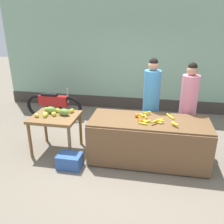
# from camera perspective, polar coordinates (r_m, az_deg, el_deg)

# --- Properties ---
(ground_plane) EXTENTS (24.00, 24.00, 0.00)m
(ground_plane) POSITION_cam_1_polar(r_m,az_deg,el_deg) (4.83, 2.74, -10.70)
(ground_plane) COLOR #756B5B
(market_wall_back) EXTENTS (8.14, 0.23, 3.47)m
(market_wall_back) POSITION_cam_1_polar(r_m,az_deg,el_deg) (6.99, 6.35, 14.18)
(market_wall_back) COLOR #8CB299
(market_wall_back) RESTS_ON ground
(fruit_stall_counter) EXTENTS (2.21, 0.90, 0.84)m
(fruit_stall_counter) POSITION_cam_1_polar(r_m,az_deg,el_deg) (4.58, 8.73, -6.82)
(fruit_stall_counter) COLOR brown
(fruit_stall_counter) RESTS_ON ground
(side_table_wooden) EXTENTS (0.91, 0.78, 0.78)m
(side_table_wooden) POSITION_cam_1_polar(r_m,az_deg,el_deg) (4.87, -13.55, -2.05)
(side_table_wooden) COLOR brown
(side_table_wooden) RESTS_ON ground
(banana_bunch_pile) EXTENTS (0.71, 0.60, 0.07)m
(banana_bunch_pile) POSITION_cam_1_polar(r_m,az_deg,el_deg) (4.39, 10.61, -1.80)
(banana_bunch_pile) COLOR gold
(banana_bunch_pile) RESTS_ON fruit_stall_counter
(orange_pile) EXTENTS (0.16, 0.32, 0.08)m
(orange_pile) POSITION_cam_1_polar(r_m,az_deg,el_deg) (4.39, 6.52, -1.38)
(orange_pile) COLOR orange
(orange_pile) RESTS_ON fruit_stall_counter
(mango_papaya_pile) EXTENTS (0.72, 0.48, 0.14)m
(mango_papaya_pile) POSITION_cam_1_polar(r_m,az_deg,el_deg) (4.88, -13.50, 0.09)
(mango_papaya_pile) COLOR gold
(mango_papaya_pile) RESTS_ON side_table_wooden
(vendor_woman_blue_shirt) EXTENTS (0.34, 0.34, 1.87)m
(vendor_woman_blue_shirt) POSITION_cam_1_polar(r_m,az_deg,el_deg) (5.01, 9.42, 2.28)
(vendor_woman_blue_shirt) COLOR #33333D
(vendor_woman_blue_shirt) RESTS_ON ground
(vendor_woman_pink_shirt) EXTENTS (0.34, 0.34, 1.81)m
(vendor_woman_pink_shirt) POSITION_cam_1_polar(r_m,az_deg,el_deg) (5.05, 17.85, 1.25)
(vendor_woman_pink_shirt) COLOR #33333D
(vendor_woman_pink_shirt) RESTS_ON ground
(parked_motorcycle) EXTENTS (1.60, 0.18, 0.88)m
(parked_motorcycle) POSITION_cam_1_polar(r_m,az_deg,el_deg) (6.68, -13.92, 1.84)
(parked_motorcycle) COLOR black
(parked_motorcycle) RESTS_ON ground
(produce_crate) EXTENTS (0.44, 0.33, 0.26)m
(produce_crate) POSITION_cam_1_polar(r_m,az_deg,el_deg) (4.53, -10.19, -11.51)
(produce_crate) COLOR #3359A5
(produce_crate) RESTS_ON ground
(produce_sack) EXTENTS (0.45, 0.47, 0.53)m
(produce_sack) POSITION_cam_1_polar(r_m,az_deg,el_deg) (5.44, -3.32, -3.66)
(produce_sack) COLOR tan
(produce_sack) RESTS_ON ground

